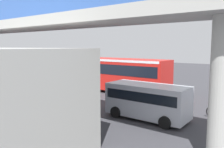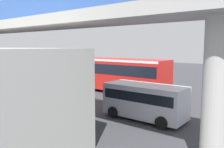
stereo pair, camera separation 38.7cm
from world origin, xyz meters
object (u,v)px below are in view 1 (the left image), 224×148
object	(u,v)px
parked_van	(147,99)
bicycle_orange	(222,113)
pedestrian	(92,72)
traffic_sign	(123,67)
city_bus	(111,72)

from	to	relation	value
parked_van	bicycle_orange	world-z (taller)	parked_van
parked_van	pedestrian	world-z (taller)	parked_van
parked_van	pedestrian	bearing A→B (deg)	-37.22
traffic_sign	parked_van	bearing A→B (deg)	130.92
city_bus	parked_van	distance (m)	8.91
parked_van	bicycle_orange	bearing A→B (deg)	-145.52
parked_van	traffic_sign	bearing A→B (deg)	-49.08
parked_van	pedestrian	xyz separation A→B (m)	(14.05, -10.67, -0.30)
city_bus	bicycle_orange	xyz separation A→B (m)	(-10.55, 3.04, -1.51)
city_bus	bicycle_orange	bearing A→B (deg)	163.91
pedestrian	parked_van	bearing A→B (deg)	142.78
city_bus	traffic_sign	world-z (taller)	city_bus
traffic_sign	pedestrian	bearing A→B (deg)	-8.03
city_bus	traffic_sign	size ratio (longest dim) A/B	4.12
bicycle_orange	city_bus	bearing A→B (deg)	-16.09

